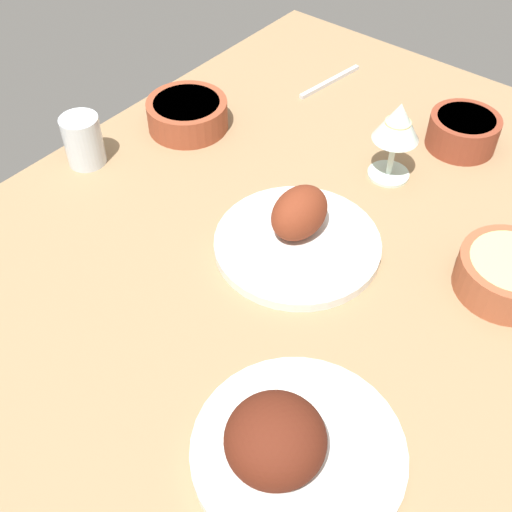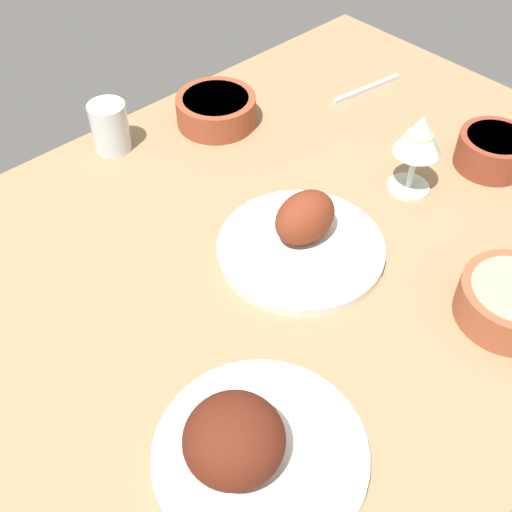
% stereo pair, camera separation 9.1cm
% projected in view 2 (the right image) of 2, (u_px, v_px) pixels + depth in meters
% --- Properties ---
extents(dining_table, '(1.40, 0.90, 0.04)m').
position_uv_depth(dining_table, '(256.00, 275.00, 0.94)').
color(dining_table, '#937551').
rests_on(dining_table, ground).
extents(plate_near_viewer, '(0.25, 0.25, 0.09)m').
position_uv_depth(plate_near_viewer, '(302.00, 237.00, 0.93)').
color(plate_near_viewer, silver).
rests_on(plate_near_viewer, dining_table).
extents(plate_far_side, '(0.25, 0.25, 0.10)m').
position_uv_depth(plate_far_side, '(247.00, 447.00, 0.69)').
color(plate_far_side, silver).
rests_on(plate_far_side, dining_table).
extents(bowl_pasta, '(0.12, 0.12, 0.06)m').
position_uv_depth(bowl_pasta, '(493.00, 150.00, 1.07)').
color(bowl_pasta, brown).
rests_on(bowl_pasta, dining_table).
extents(bowl_cream, '(0.15, 0.15, 0.05)m').
position_uv_depth(bowl_cream, '(216.00, 109.00, 1.16)').
color(bowl_cream, brown).
rests_on(bowl_cream, dining_table).
extents(bowl_potatoes, '(0.14, 0.14, 0.06)m').
position_uv_depth(bowl_potatoes, '(512.00, 301.00, 0.84)').
color(bowl_potatoes, '#A35133').
rests_on(bowl_potatoes, dining_table).
extents(wine_glass, '(0.08, 0.08, 0.14)m').
position_uv_depth(wine_glass, '(419.00, 139.00, 0.97)').
color(wine_glass, silver).
rests_on(wine_glass, dining_table).
extents(water_tumbler, '(0.07, 0.07, 0.09)m').
position_uv_depth(water_tumbler, '(110.00, 127.00, 1.09)').
color(water_tumbler, silver).
rests_on(water_tumbler, dining_table).
extents(fork_loose, '(0.17, 0.03, 0.01)m').
position_uv_depth(fork_loose, '(367.00, 89.00, 1.25)').
color(fork_loose, silver).
rests_on(fork_loose, dining_table).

